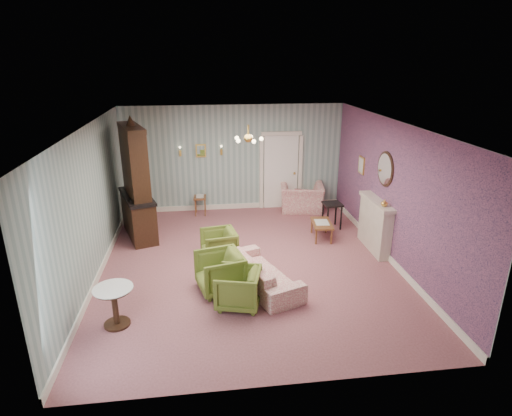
{
  "coord_description": "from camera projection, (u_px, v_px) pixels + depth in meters",
  "views": [
    {
      "loc": [
        -0.88,
        -7.92,
        4.11
      ],
      "look_at": [
        0.2,
        0.4,
        1.1
      ],
      "focal_mm": 29.85,
      "sensor_mm": 36.0,
      "label": 1
    }
  ],
  "objects": [
    {
      "name": "wall_front",
      "position": [
        281.0,
        289.0,
        5.14
      ],
      "size": [
        6.0,
        0.0,
        6.0
      ],
      "primitive_type": "plane",
      "rotation": [
        -1.57,
        0.0,
        0.0
      ],
      "color": "gray",
      "rests_on": "ground"
    },
    {
      "name": "wall_back",
      "position": [
        234.0,
        159.0,
        11.67
      ],
      "size": [
        6.0,
        0.0,
        6.0
      ],
      "primitive_type": "plane",
      "rotation": [
        1.57,
        0.0,
        0.0
      ],
      "color": "gray",
      "rests_on": "ground"
    },
    {
      "name": "olive_chair_b",
      "position": [
        220.0,
        270.0,
        7.79
      ],
      "size": [
        0.91,
        0.95,
        0.81
      ],
      "primitive_type": "imported",
      "rotation": [
        0.0,
        0.0,
        -1.33
      ],
      "color": "#5F6F27",
      "rests_on": "floor"
    },
    {
      "name": "gilt_mirror_back",
      "position": [
        201.0,
        151.0,
        11.44
      ],
      "size": [
        0.28,
        0.06,
        0.36
      ],
      "primitive_type": null,
      "color": "gold",
      "rests_on": "wall_back"
    },
    {
      "name": "mantel_vase",
      "position": [
        384.0,
        203.0,
        8.82
      ],
      "size": [
        0.15,
        0.15,
        0.15
      ],
      "primitive_type": "imported",
      "color": "gold",
      "rests_on": "fireplace"
    },
    {
      "name": "floor",
      "position": [
        249.0,
        264.0,
        8.89
      ],
      "size": [
        7.0,
        7.0,
        0.0
      ],
      "primitive_type": "plane",
      "color": "#99595F",
      "rests_on": "ground"
    },
    {
      "name": "sconce_left",
      "position": [
        180.0,
        151.0,
        11.35
      ],
      "size": [
        0.16,
        0.12,
        0.3
      ],
      "primitive_type": null,
      "color": "gold",
      "rests_on": "wall_back"
    },
    {
      "name": "oval_mirror",
      "position": [
        385.0,
        169.0,
        9.0
      ],
      "size": [
        0.04,
        0.76,
        0.84
      ],
      "primitive_type": null,
      "color": "white",
      "rests_on": "wall_right"
    },
    {
      "name": "nesting_table",
      "position": [
        200.0,
        205.0,
        11.62
      ],
      "size": [
        0.35,
        0.43,
        0.55
      ],
      "primitive_type": null,
      "rotation": [
        0.0,
        0.0,
        -0.04
      ],
      "color": "brown",
      "rests_on": "floor"
    },
    {
      "name": "wall_left",
      "position": [
        91.0,
        205.0,
        8.04
      ],
      "size": [
        0.0,
        7.0,
        7.0
      ],
      "primitive_type": "plane",
      "rotation": [
        1.57,
        0.0,
        1.57
      ],
      "color": "gray",
      "rests_on": "ground"
    },
    {
      "name": "door",
      "position": [
        281.0,
        170.0,
        11.92
      ],
      "size": [
        1.12,
        0.12,
        2.16
      ],
      "primitive_type": null,
      "color": "white",
      "rests_on": "floor"
    },
    {
      "name": "framed_print",
      "position": [
        362.0,
        165.0,
        10.35
      ],
      "size": [
        0.04,
        0.34,
        0.42
      ],
      "primitive_type": null,
      "color": "gold",
      "rests_on": "wall_right"
    },
    {
      "name": "burgundy_cushion",
      "position": [
        301.0,
        196.0,
        11.67
      ],
      "size": [
        0.41,
        0.28,
        0.39
      ],
      "primitive_type": "cube",
      "rotation": [
        0.17,
        0.0,
        -0.35
      ],
      "color": "maroon",
      "rests_on": "wingback_chair"
    },
    {
      "name": "chandelier",
      "position": [
        248.0,
        139.0,
        8.01
      ],
      "size": [
        0.56,
        0.56,
        0.36
      ],
      "primitive_type": null,
      "color": "gold",
      "rests_on": "ceiling"
    },
    {
      "name": "coffee_table",
      "position": [
        321.0,
        230.0,
        10.1
      ],
      "size": [
        0.52,
        0.84,
        0.41
      ],
      "primitive_type": null,
      "rotation": [
        0.0,
        0.0,
        -0.1
      ],
      "color": "brown",
      "rests_on": "floor"
    },
    {
      "name": "wall_right_floral",
      "position": [
        392.0,
        193.0,
        8.77
      ],
      "size": [
        0.0,
        7.0,
        7.0
      ],
      "primitive_type": "plane",
      "rotation": [
        1.57,
        0.0,
        -1.57
      ],
      "color": "#C36187",
      "rests_on": "ground"
    },
    {
      "name": "olive_chair_c",
      "position": [
        219.0,
        243.0,
        9.02
      ],
      "size": [
        0.76,
        0.8,
        0.71
      ],
      "primitive_type": "imported",
      "rotation": [
        0.0,
        0.0,
        -1.4
      ],
      "color": "#5F6F27",
      "rests_on": "floor"
    },
    {
      "name": "side_table_black",
      "position": [
        332.0,
        216.0,
        10.66
      ],
      "size": [
        0.47,
        0.47,
        0.66
      ],
      "primitive_type": null,
      "rotation": [
        0.0,
        0.0,
        0.07
      ],
      "color": "black",
      "rests_on": "floor"
    },
    {
      "name": "dresser",
      "position": [
        135.0,
        179.0,
        9.87
      ],
      "size": [
        1.08,
        1.79,
        2.81
      ],
      "primitive_type": null,
      "rotation": [
        0.0,
        0.0,
        0.31
      ],
      "color": "black",
      "rests_on": "floor"
    },
    {
      "name": "sconce_right",
      "position": [
        221.0,
        150.0,
        11.49
      ],
      "size": [
        0.16,
        0.12,
        0.3
      ],
      "primitive_type": null,
      "color": "gold",
      "rests_on": "wall_back"
    },
    {
      "name": "wall_right",
      "position": [
        393.0,
        193.0,
        8.77
      ],
      "size": [
        0.0,
        7.0,
        7.0
      ],
      "primitive_type": "plane",
      "rotation": [
        1.57,
        0.0,
        -1.57
      ],
      "color": "gray",
      "rests_on": "ground"
    },
    {
      "name": "pedestal_table",
      "position": [
        115.0,
        306.0,
        6.78
      ],
      "size": [
        0.66,
        0.66,
        0.69
      ],
      "primitive_type": null,
      "rotation": [
        0.0,
        0.0,
        0.05
      ],
      "color": "black",
      "rests_on": "floor"
    },
    {
      "name": "sofa_chintz",
      "position": [
        262.0,
        267.0,
        7.96
      ],
      "size": [
        1.21,
        2.0,
        0.75
      ],
      "primitive_type": "imported",
      "rotation": [
        0.0,
        0.0,
        1.94
      ],
      "color": "#AD4554",
      "rests_on": "floor"
    },
    {
      "name": "wingback_chair",
      "position": [
        302.0,
        193.0,
        11.81
      ],
      "size": [
        1.28,
        0.94,
        1.02
      ],
      "primitive_type": "imported",
      "rotation": [
        0.0,
        0.0,
        2.97
      ],
      "color": "#AD4554",
      "rests_on": "floor"
    },
    {
      "name": "fireplace",
      "position": [
        375.0,
        225.0,
        9.42
      ],
      "size": [
        0.3,
        1.4,
        1.16
      ],
      "primitive_type": null,
      "color": "beige",
      "rests_on": "floor"
    },
    {
      "name": "olive_chair_a",
      "position": [
        238.0,
        286.0,
        7.31
      ],
      "size": [
        0.85,
        0.88,
        0.75
      ],
      "primitive_type": "imported",
      "rotation": [
        0.0,
        0.0,
        -1.83
      ],
      "color": "#5F6F27",
      "rests_on": "floor"
    },
    {
      "name": "ceiling",
      "position": [
        248.0,
        125.0,
        7.91
      ],
      "size": [
        7.0,
        7.0,
        0.0
      ],
      "primitive_type": "plane",
      "rotation": [
        3.14,
        0.0,
        0.0
      ],
      "color": "white",
      "rests_on": "ground"
    }
  ]
}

